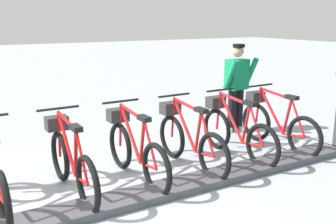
# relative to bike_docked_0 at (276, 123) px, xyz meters

# --- Properties ---
(ground_plane) EXTENTS (60.00, 60.00, 0.00)m
(ground_plane) POSITION_rel_bike_docked_0_xyz_m (-0.62, 3.69, -0.43)
(ground_plane) COLOR #9EA5AC
(dock_rail_base) EXTENTS (0.44, 8.58, 0.10)m
(dock_rail_base) POSITION_rel_bike_docked_0_xyz_m (-0.62, 3.69, -0.38)
(dock_rail_base) COLOR #47474C
(dock_rail_base) RESTS_ON ground
(bike_docked_0) EXTENTS (1.72, 0.54, 1.02)m
(bike_docked_0) POSITION_rel_bike_docked_0_xyz_m (0.00, 0.00, 0.00)
(bike_docked_0) COLOR black
(bike_docked_0) RESTS_ON ground
(bike_docked_1) EXTENTS (1.72, 0.54, 1.02)m
(bike_docked_1) POSITION_rel_bike_docked_0_xyz_m (0.00, 0.86, 0.00)
(bike_docked_1) COLOR black
(bike_docked_1) RESTS_ON ground
(bike_docked_2) EXTENTS (1.72, 0.54, 1.02)m
(bike_docked_2) POSITION_rel_bike_docked_0_xyz_m (0.00, 1.73, 0.00)
(bike_docked_2) COLOR black
(bike_docked_2) RESTS_ON ground
(bike_docked_3) EXTENTS (1.72, 0.54, 1.02)m
(bike_docked_3) POSITION_rel_bike_docked_0_xyz_m (0.00, 2.59, 0.00)
(bike_docked_3) COLOR black
(bike_docked_3) RESTS_ON ground
(bike_docked_4) EXTENTS (1.72, 0.54, 1.02)m
(bike_docked_4) POSITION_rel_bike_docked_0_xyz_m (0.00, 3.46, 0.00)
(bike_docked_4) COLOR black
(bike_docked_4) RESTS_ON ground
(worker_near_rack) EXTENTS (0.48, 0.65, 1.66)m
(worker_near_rack) POSITION_rel_bike_docked_0_xyz_m (1.08, -0.04, 0.48)
(worker_near_rack) COLOR white
(worker_near_rack) RESTS_ON ground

